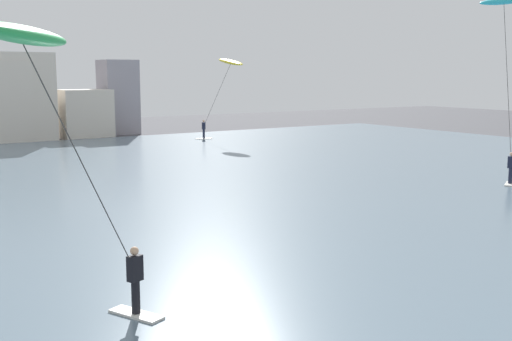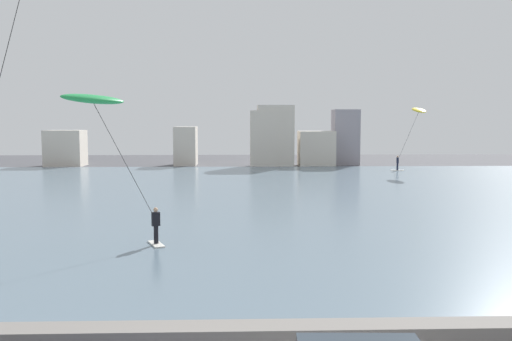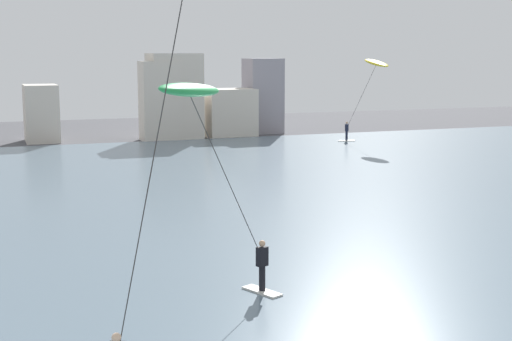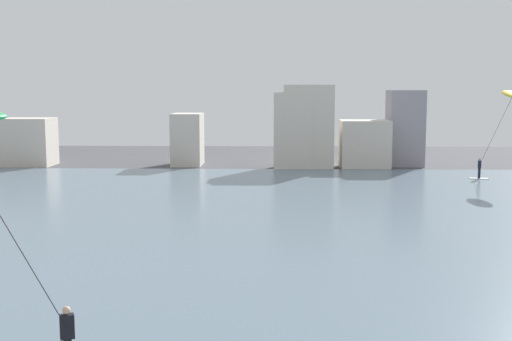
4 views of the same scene
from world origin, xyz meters
TOP-DOWN VIEW (x-y plane):
  - water_bay at (0.00, 30.00)m, footprint 84.00×52.00m
  - far_shore_buildings at (2.13, 58.36)m, footprint 38.59×5.76m
  - kitesurfer_yellow at (19.97, 48.27)m, footprint 3.05×4.34m
  - kitesurfer_green at (-4.55, 14.85)m, footprint 4.23×2.67m

SIDE VIEW (x-z plane):
  - water_bay at x=0.00m, z-range 0.00..0.10m
  - far_shore_buildings at x=2.13m, z-range -0.72..6.69m
  - kitesurfer_green at x=-4.55m, z-range 2.43..9.04m
  - kitesurfer_yellow at x=19.97m, z-range 2.75..9.74m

